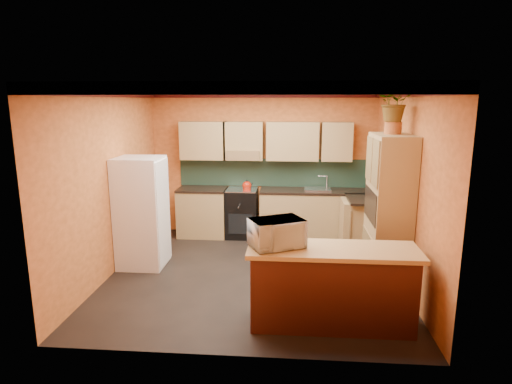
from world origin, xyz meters
TOP-DOWN VIEW (x-y plane):
  - room_shell at (0.02, 0.28)m, footprint 4.24×4.24m
  - base_cabinets_back at (0.25, 1.80)m, footprint 3.65×0.60m
  - countertop_back at (0.25, 1.80)m, footprint 3.65×0.62m
  - stove at (-0.37, 1.80)m, footprint 0.58×0.58m
  - kettle at (-0.27, 1.75)m, footprint 0.22×0.22m
  - sink at (1.03, 1.80)m, footprint 0.48×0.40m
  - base_cabinets_right at (1.80, 1.17)m, footprint 0.60×0.80m
  - countertop_right at (1.80, 1.17)m, footprint 0.62×0.80m
  - fridge at (-1.75, 0.23)m, footprint 0.68×0.66m
  - pantry at (1.85, -0.24)m, footprint 0.48×0.90m
  - fern_pot at (1.85, -0.19)m, footprint 0.22×0.22m
  - fern at (1.85, -0.19)m, footprint 0.58×0.55m
  - breakfast_bar at (1.01, -1.40)m, footprint 1.80×0.55m
  - bar_top at (1.01, -1.40)m, footprint 1.90×0.65m
  - microwave at (0.38, -1.40)m, footprint 0.68×0.60m

SIDE VIEW (x-z plane):
  - base_cabinets_back at x=0.25m, z-range 0.00..0.88m
  - base_cabinets_right at x=1.80m, z-range 0.00..0.88m
  - breakfast_bar at x=1.01m, z-range 0.00..0.88m
  - stove at x=-0.37m, z-range 0.00..0.91m
  - fridge at x=-1.75m, z-range 0.00..1.70m
  - countertop_back at x=0.25m, z-range 0.88..0.92m
  - countertop_right at x=1.80m, z-range 0.88..0.92m
  - bar_top at x=1.01m, z-range 0.88..0.93m
  - sink at x=1.03m, z-range 0.92..0.95m
  - kettle at x=-0.27m, z-range 0.91..1.09m
  - pantry at x=1.85m, z-range 0.00..2.10m
  - microwave at x=0.38m, z-range 0.93..1.25m
  - room_shell at x=0.02m, z-range 0.73..3.45m
  - fern_pot at x=1.85m, z-range 2.10..2.26m
  - fern at x=1.85m, z-range 2.26..2.78m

